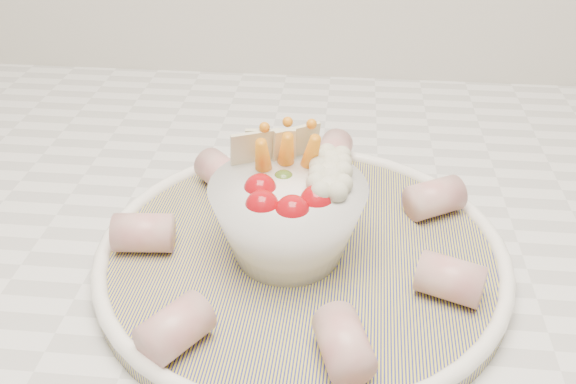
# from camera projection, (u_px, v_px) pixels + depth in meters

# --- Properties ---
(serving_platter) EXTENTS (0.32, 0.32, 0.02)m
(serving_platter) POSITION_uv_depth(u_px,v_px,m) (302.00, 254.00, 0.50)
(serving_platter) COLOR navy
(serving_platter) RESTS_ON kitchen_counter
(veggie_bowl) EXTENTS (0.12, 0.12, 0.09)m
(veggie_bowl) POSITION_uv_depth(u_px,v_px,m) (290.00, 213.00, 0.48)
(veggie_bowl) COLOR white
(veggie_bowl) RESTS_ON serving_platter
(cured_meat_rolls) EXTENTS (0.28, 0.29, 0.03)m
(cured_meat_rolls) POSITION_uv_depth(u_px,v_px,m) (301.00, 234.00, 0.49)
(cured_meat_rolls) COLOR #B55255
(cured_meat_rolls) RESTS_ON serving_platter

